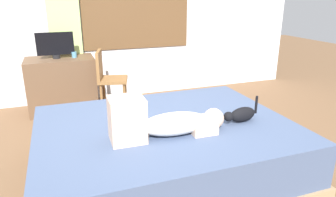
{
  "coord_description": "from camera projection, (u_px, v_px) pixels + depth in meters",
  "views": [
    {
      "loc": [
        -0.74,
        -2.27,
        1.57
      ],
      "look_at": [
        0.17,
        0.25,
        0.66
      ],
      "focal_mm": 33.06,
      "sensor_mm": 36.0,
      "label": 1
    }
  ],
  "objects": [
    {
      "name": "ground_plane",
      "position": [
        159.0,
        179.0,
        2.77
      ],
      "size": [
        16.0,
        16.0,
        0.0
      ],
      "primitive_type": "plane",
      "color": "brown"
    },
    {
      "name": "back_wall_with_window",
      "position": [
        105.0,
        3.0,
        4.56
      ],
      "size": [
        6.4,
        0.14,
        2.9
      ],
      "color": "silver",
      "rests_on": "ground"
    },
    {
      "name": "bed",
      "position": [
        165.0,
        150.0,
        2.75
      ],
      "size": [
        2.21,
        1.7,
        0.51
      ],
      "color": "#997A56",
      "rests_on": "ground"
    },
    {
      "name": "person_lying",
      "position": [
        163.0,
        122.0,
        2.41
      ],
      "size": [
        0.94,
        0.29,
        0.34
      ],
      "color": "silver",
      "rests_on": "bed"
    },
    {
      "name": "cat",
      "position": [
        241.0,
        115.0,
        2.68
      ],
      "size": [
        0.36,
        0.15,
        0.21
      ],
      "color": "black",
      "rests_on": "bed"
    },
    {
      "name": "desk",
      "position": [
        62.0,
        84.0,
        4.31
      ],
      "size": [
        0.9,
        0.56,
        0.74
      ],
      "color": "brown",
      "rests_on": "ground"
    },
    {
      "name": "tv_monitor",
      "position": [
        55.0,
        45.0,
        4.12
      ],
      "size": [
        0.48,
        0.1,
        0.35
      ],
      "color": "black",
      "rests_on": "desk"
    },
    {
      "name": "cup",
      "position": [
        74.0,
        55.0,
        4.23
      ],
      "size": [
        0.07,
        0.07,
        0.08
      ],
      "primitive_type": "cylinder",
      "color": "teal",
      "rests_on": "desk"
    },
    {
      "name": "chair_by_desk",
      "position": [
        108.0,
        76.0,
        4.19
      ],
      "size": [
        0.46,
        0.46,
        0.86
      ],
      "color": "brown",
      "rests_on": "ground"
    },
    {
      "name": "curtain_left",
      "position": [
        64.0,
        25.0,
        4.35
      ],
      "size": [
        0.44,
        0.06,
        2.32
      ],
      "primitive_type": "cube",
      "color": "#ADCC75",
      "rests_on": "ground"
    }
  ]
}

